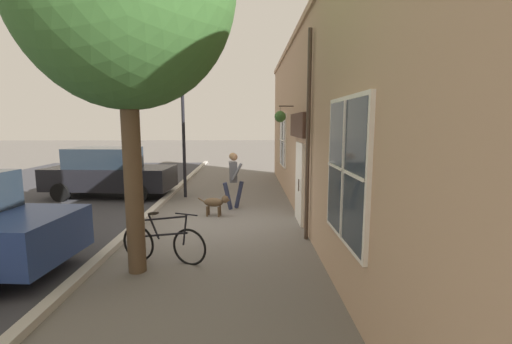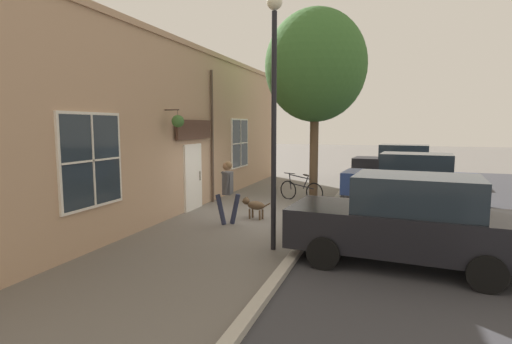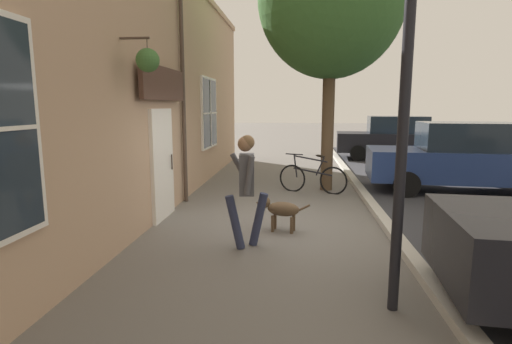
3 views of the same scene
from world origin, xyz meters
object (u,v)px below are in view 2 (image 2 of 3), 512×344
leaning_bicycle (301,190)px  parked_car_far_end (400,162)px  pedestrian_walking (228,186)px  street_tree_by_curb (316,68)px  parked_car_mid_block (410,179)px  street_lamp (274,89)px  dog_on_leash (254,205)px  parked_car_nearest_curb (407,220)px

leaning_bicycle → parked_car_far_end: size_ratio=0.38×
pedestrian_walking → leaning_bicycle: (1.14, 4.07, -0.66)m
street_tree_by_curb → parked_car_mid_block: bearing=1.7°
parked_car_far_end → street_lamp: street_lamp is taller
parked_car_mid_block → parked_car_far_end: 6.37m
street_tree_by_curb → parked_car_far_end: size_ratio=1.53×
dog_on_leash → street_tree_by_curb: bearing=73.2°
parked_car_nearest_curb → street_tree_by_curb: bearing=115.0°
parked_car_mid_block → street_lamp: bearing=-115.7°
pedestrian_walking → street_lamp: (1.79, -1.74, 2.40)m
parked_car_nearest_curb → street_lamp: size_ratio=0.83×
pedestrian_walking → parked_car_far_end: size_ratio=0.39×
parked_car_mid_block → parked_car_far_end: same height
parked_car_nearest_curb → parked_car_far_end: size_ratio=1.00×
leaning_bicycle → parked_car_mid_block: size_ratio=0.38×
parked_car_mid_block → street_lamp: street_lamp is taller
dog_on_leash → street_tree_by_curb: street_tree_by_curb is taller
parked_car_nearest_curb → street_lamp: (-2.69, 0.10, 2.56)m
pedestrian_walking → parked_car_nearest_curb: bearing=-22.3°
leaning_bicycle → parked_car_far_end: bearing=63.1°
parked_car_mid_block → parked_car_far_end: size_ratio=1.00×
pedestrian_walking → parked_car_far_end: 11.82m
street_tree_by_curb → leaning_bicycle: bearing=-138.3°
pedestrian_walking → dog_on_leash: (0.47, 0.85, -0.64)m
dog_on_leash → street_tree_by_curb: size_ratio=0.14×
street_tree_by_curb → street_lamp: size_ratio=1.27×
dog_on_leash → leaning_bicycle: 3.29m
parked_car_nearest_curb → parked_car_mid_block: same height
street_tree_by_curb → street_lamp: bearing=-87.7°
dog_on_leash → street_lamp: (1.33, -2.58, 3.04)m
parked_car_far_end → street_lamp: 13.19m
dog_on_leash → parked_car_far_end: size_ratio=0.22×
street_lamp → street_tree_by_curb: bearing=92.3°
pedestrian_walking → street_lamp: 3.46m
leaning_bicycle → parked_car_mid_block: bearing=7.1°
leaning_bicycle → street_lamp: bearing=-83.6°
street_tree_by_curb → street_lamp: (0.24, -6.17, -1.26)m
leaning_bicycle → parked_car_far_end: parked_car_far_end is taller
street_lamp → pedestrian_walking: bearing=135.9°
dog_on_leash → parked_car_mid_block: 5.71m
pedestrian_walking → parked_car_mid_block: size_ratio=0.39×
street_lamp → dog_on_leash: bearing=117.2°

